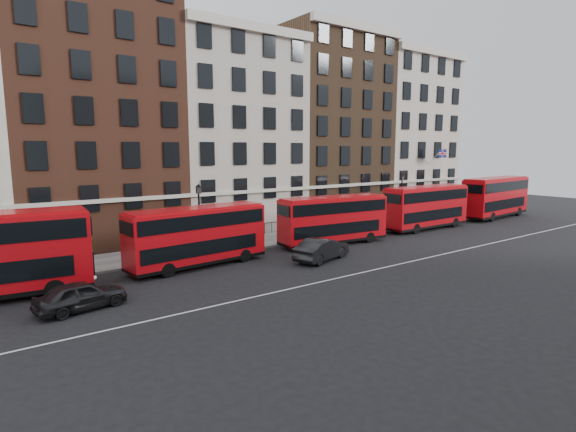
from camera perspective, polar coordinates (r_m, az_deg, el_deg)
ground at (r=32.27m, az=8.32°, el=-6.01°), size 120.00×120.00×0.00m
pavement at (r=40.21m, az=-2.21°, el=-2.93°), size 80.00×5.00×0.15m
kerb at (r=38.20m, az=-0.11°, el=-3.52°), size 80.00×0.30×0.16m
road_centre_line at (r=30.93m, az=10.93°, el=-6.71°), size 70.00×0.12×0.01m
building_terrace at (r=45.63m, az=-7.90°, el=11.18°), size 64.00×11.95×22.00m
bus_b at (r=31.28m, az=-11.44°, el=-2.39°), size 10.01×3.23×4.13m
bus_c at (r=38.08m, az=5.76°, el=-0.36°), size 9.94×3.35×4.10m
bus_d at (r=47.28m, az=17.15°, el=1.20°), size 10.41×2.56×4.36m
bus_e at (r=58.15m, az=24.86°, el=2.29°), size 11.47×3.56×4.75m
car_rear at (r=25.17m, az=-24.79°, el=-9.14°), size 4.63×2.50×1.50m
car_front at (r=32.84m, az=4.34°, el=-4.20°), size 5.32×3.11×1.66m
lamp_post_left at (r=34.56m, az=-11.21°, el=0.09°), size 0.44×0.44×5.33m
lamp_post_right at (r=49.70m, az=14.22°, el=2.51°), size 0.44×0.44×5.33m
traffic_light at (r=56.66m, az=20.58°, el=2.29°), size 0.25×0.45×3.27m
iron_railings at (r=41.91m, az=-3.90°, el=-1.67°), size 6.60×0.06×1.00m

